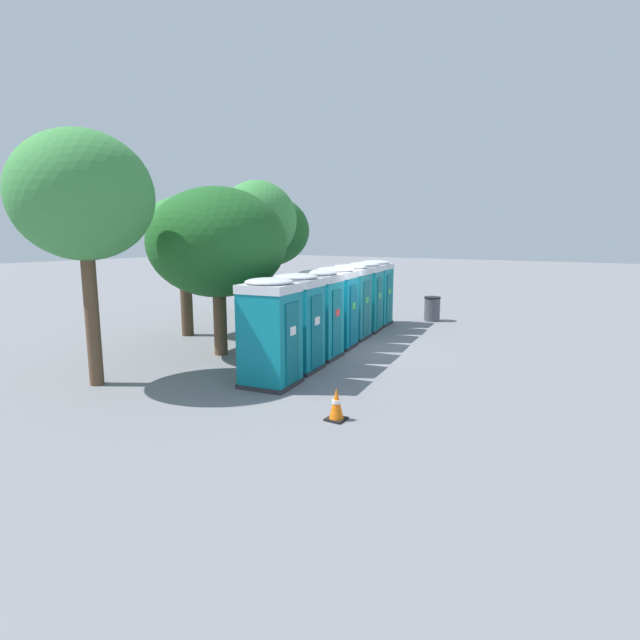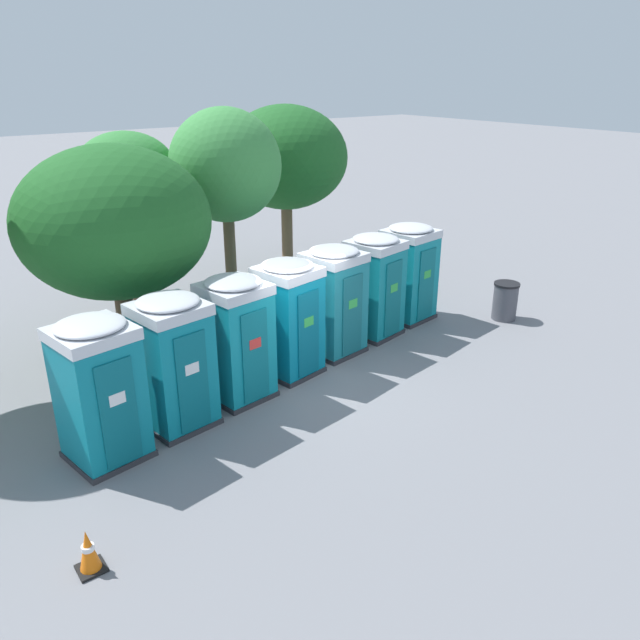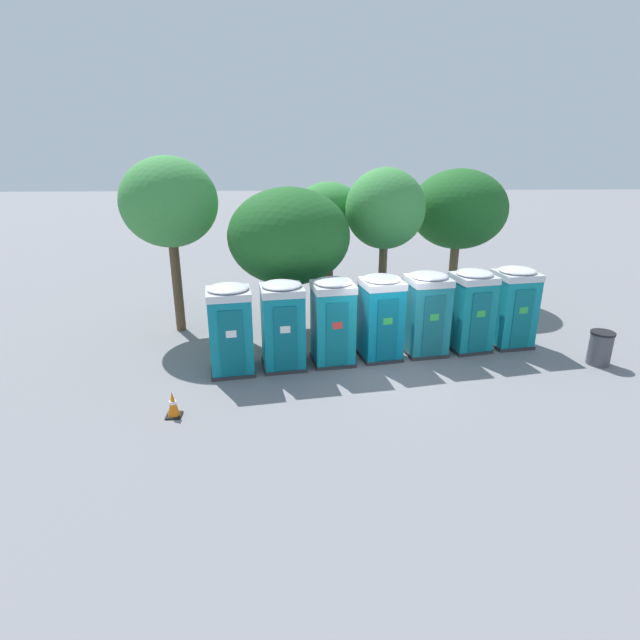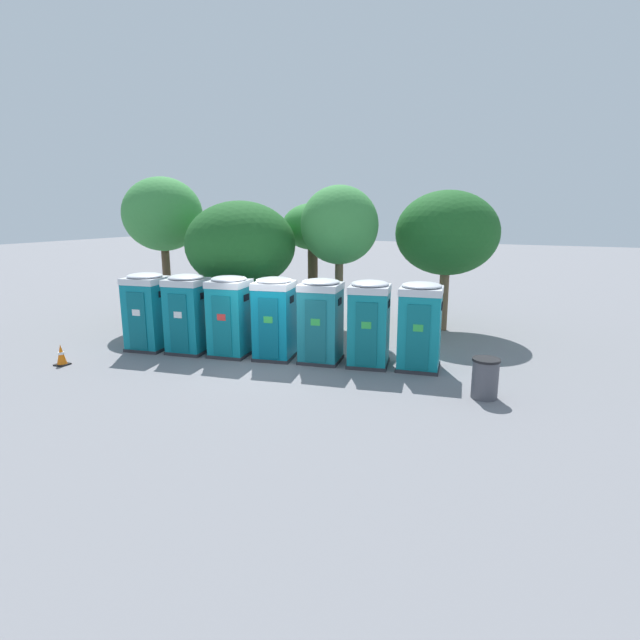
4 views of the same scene
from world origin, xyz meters
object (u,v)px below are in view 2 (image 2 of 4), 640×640
at_px(portapotty_0, 100,390).
at_px(trash_can, 505,301).
at_px(portapotty_4, 334,300).
at_px(portapotty_5, 374,285).
at_px(portapotty_6, 409,272).
at_px(portapotty_2, 236,338).
at_px(street_tree_2, 127,173).
at_px(street_tree_4, 114,223).
at_px(street_tree_3, 286,158).
at_px(traffic_cone, 88,551).
at_px(portapotty_3, 289,318).
at_px(street_tree_0, 226,167).
at_px(portapotty_1, 174,362).

relative_size(portapotty_0, trash_can, 2.54).
xyz_separation_m(portapotty_4, portapotty_5, (1.45, 0.24, 0.00)).
bearing_deg(portapotty_6, portapotty_2, -169.24).
relative_size(street_tree_2, street_tree_4, 0.99).
height_order(portapotty_0, portapotty_6, same).
distance_m(portapotty_0, portapotty_2, 2.93).
height_order(street_tree_3, traffic_cone, street_tree_3).
xyz_separation_m(portapotty_3, portapotty_5, (2.88, 0.53, -0.00)).
bearing_deg(street_tree_3, portapotty_3, -123.54).
relative_size(portapotty_3, traffic_cone, 3.97).
distance_m(portapotty_0, portapotty_6, 8.79).
height_order(portapotty_0, street_tree_0, street_tree_0).
xyz_separation_m(portapotty_4, traffic_cone, (-6.85, -3.58, -0.97)).
bearing_deg(portapotty_4, portapotty_3, -168.84).
relative_size(portapotty_3, street_tree_4, 0.52).
height_order(street_tree_0, trash_can, street_tree_0).
height_order(portapotty_5, street_tree_2, street_tree_2).
height_order(portapotty_4, portapotty_6, same).
relative_size(street_tree_3, trash_can, 5.25).
bearing_deg(trash_can, street_tree_2, 140.99).
relative_size(portapotty_1, street_tree_2, 0.53).
bearing_deg(trash_can, portapotty_5, 159.09).
bearing_deg(street_tree_0, street_tree_3, 35.27).
xyz_separation_m(portapotty_5, street_tree_2, (-4.13, 4.83, 2.49)).
xyz_separation_m(portapotty_0, street_tree_3, (8.30, 6.83, 2.39)).
distance_m(portapotty_3, portapotty_5, 2.93).
bearing_deg(street_tree_4, portapotty_1, -93.52).
bearing_deg(street_tree_4, portapotty_0, -117.01).
xyz_separation_m(street_tree_3, street_tree_4, (-6.68, -3.66, -0.40)).
height_order(portapotty_2, portapotty_5, same).
bearing_deg(portapotty_1, street_tree_4, 86.48).
bearing_deg(portapotty_5, portapotty_6, 11.03).
xyz_separation_m(portapotty_2, street_tree_3, (5.41, 6.29, 2.39)).
bearing_deg(trash_can, street_tree_4, 160.89).
height_order(portapotty_2, portapotty_4, same).
height_order(portapotty_3, portapotty_5, same).
distance_m(portapotty_6, street_tree_3, 5.73).
bearing_deg(portapotty_0, portapotty_4, 10.97).
bearing_deg(portapotty_0, street_tree_0, 42.06).
height_order(portapotty_4, street_tree_0, street_tree_0).
relative_size(portapotty_0, portapotty_5, 1.00).
relative_size(portapotty_1, portapotty_4, 1.00).
distance_m(portapotty_0, street_tree_3, 11.01).
height_order(portapotty_3, street_tree_2, street_tree_2).
relative_size(portapotty_0, portapotty_6, 1.00).
height_order(portapotty_0, portapotty_1, same).
bearing_deg(portapotty_3, portapotty_2, -168.70).
distance_m(portapotty_0, street_tree_0, 7.19).
relative_size(portapotty_5, traffic_cone, 3.97).
bearing_deg(trash_can, traffic_cone, -168.01).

